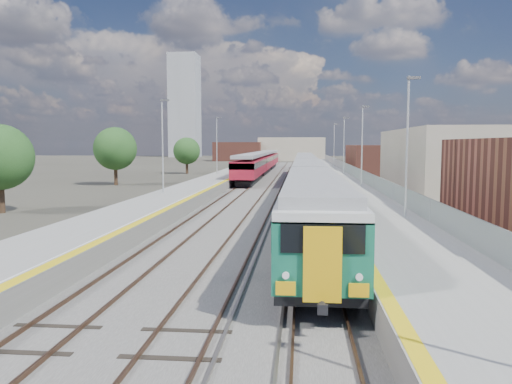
# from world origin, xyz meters

# --- Properties ---
(ground) EXTENTS (320.00, 320.00, 0.00)m
(ground) POSITION_xyz_m (0.00, 50.00, 0.00)
(ground) COLOR #47443A
(ground) RESTS_ON ground
(ballast_bed) EXTENTS (10.50, 155.00, 0.06)m
(ballast_bed) POSITION_xyz_m (-2.25, 52.50, 0.03)
(ballast_bed) COLOR #565451
(ballast_bed) RESTS_ON ground
(tracks) EXTENTS (8.96, 160.00, 0.17)m
(tracks) POSITION_xyz_m (-1.65, 54.18, 0.11)
(tracks) COLOR #4C3323
(tracks) RESTS_ON ground
(platform_right) EXTENTS (4.70, 155.00, 8.52)m
(platform_right) POSITION_xyz_m (5.28, 52.49, 0.54)
(platform_right) COLOR slate
(platform_right) RESTS_ON ground
(platform_left) EXTENTS (4.30, 155.00, 8.52)m
(platform_left) POSITION_xyz_m (-9.05, 52.49, 0.52)
(platform_left) COLOR slate
(platform_left) RESTS_ON ground
(buildings) EXTENTS (72.00, 185.50, 40.00)m
(buildings) POSITION_xyz_m (-18.12, 138.60, 10.70)
(buildings) COLOR brown
(buildings) RESTS_ON ground
(green_train) EXTENTS (2.66, 74.12, 2.93)m
(green_train) POSITION_xyz_m (1.50, 44.04, 2.06)
(green_train) COLOR black
(green_train) RESTS_ON ground
(red_train) EXTENTS (2.82, 57.19, 3.56)m
(red_train) POSITION_xyz_m (-5.50, 76.76, 2.10)
(red_train) COLOR black
(red_train) RESTS_ON ground
(tree_a) EXTENTS (4.69, 4.69, 6.35)m
(tree_a) POSITION_xyz_m (-20.42, 28.21, 4.00)
(tree_a) COLOR #382619
(tree_a) RESTS_ON ground
(tree_b) EXTENTS (5.15, 5.15, 6.98)m
(tree_b) POSITION_xyz_m (-21.40, 52.96, 4.40)
(tree_b) COLOR #382619
(tree_b) RESTS_ON ground
(tree_c) EXTENTS (4.49, 4.49, 6.09)m
(tree_c) POSITION_xyz_m (-18.16, 76.84, 3.83)
(tree_c) COLOR #382619
(tree_c) RESTS_ON ground
(tree_d) EXTENTS (5.02, 5.02, 6.80)m
(tree_d) POSITION_xyz_m (21.44, 61.72, 4.28)
(tree_d) COLOR #382619
(tree_d) RESTS_ON ground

